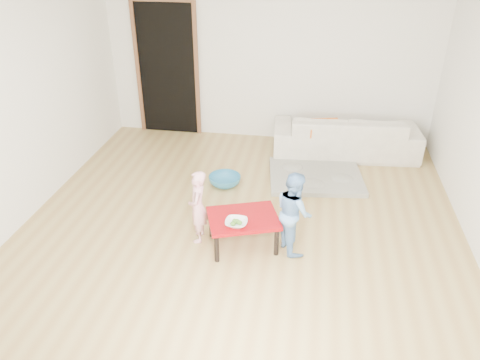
% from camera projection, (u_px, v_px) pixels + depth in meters
% --- Properties ---
extents(floor, '(5.00, 5.00, 0.01)m').
position_uv_depth(floor, '(243.00, 220.00, 5.49)').
color(floor, '#A68247').
rests_on(floor, ground).
extents(back_wall, '(5.00, 0.02, 2.60)m').
position_uv_depth(back_wall, '(269.00, 57.00, 7.02)').
color(back_wall, white).
rests_on(back_wall, floor).
extents(left_wall, '(0.02, 5.00, 2.60)m').
position_uv_depth(left_wall, '(22.00, 103.00, 5.22)').
color(left_wall, white).
rests_on(left_wall, floor).
extents(doorway, '(1.02, 0.08, 2.11)m').
position_uv_depth(doorway, '(168.00, 70.00, 7.36)').
color(doorway, brown).
rests_on(doorway, back_wall).
extents(sofa, '(2.17, 0.99, 0.62)m').
position_uv_depth(sofa, '(345.00, 134.00, 6.94)').
color(sofa, white).
rests_on(sofa, floor).
extents(cushion, '(0.58, 0.54, 0.13)m').
position_uv_depth(cushion, '(324.00, 128.00, 6.74)').
color(cushion, orange).
rests_on(cushion, sofa).
extents(red_table, '(0.87, 0.76, 0.36)m').
position_uv_depth(red_table, '(243.00, 231.00, 4.98)').
color(red_table, maroon).
rests_on(red_table, floor).
extents(bowl, '(0.23, 0.23, 0.06)m').
position_uv_depth(bowl, '(236.00, 223.00, 4.75)').
color(bowl, white).
rests_on(bowl, red_table).
extents(broccoli, '(0.12, 0.12, 0.06)m').
position_uv_depth(broccoli, '(236.00, 223.00, 4.75)').
color(broccoli, '#2D5919').
rests_on(broccoli, red_table).
extents(child_pink, '(0.24, 0.33, 0.83)m').
position_uv_depth(child_pink, '(198.00, 207.00, 4.97)').
color(child_pink, '#EA6B79').
rests_on(child_pink, floor).
extents(child_blue, '(0.50, 0.54, 0.90)m').
position_uv_depth(child_blue, '(294.00, 212.00, 4.81)').
color(child_blue, '#5C95D7').
rests_on(child_blue, floor).
extents(basin, '(0.42, 0.42, 0.13)m').
position_uv_depth(basin, '(225.00, 181.00, 6.20)').
color(basin, teal).
rests_on(basin, floor).
extents(blanket, '(1.36, 1.18, 0.06)m').
position_uv_depth(blanket, '(316.00, 176.00, 6.37)').
color(blanket, '#9C9B8A').
rests_on(blanket, floor).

